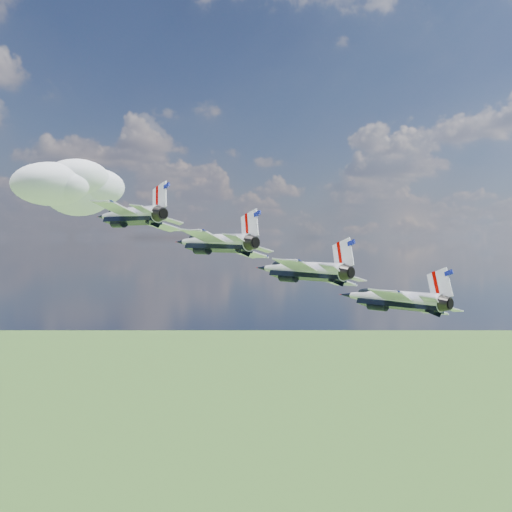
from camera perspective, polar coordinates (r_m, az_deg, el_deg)
cloud_far at (r=331.13m, az=-16.82°, el=6.17°), size 56.27×44.22×22.11m
jet_0 at (r=88.93m, az=-11.32°, el=3.56°), size 14.96×19.06×8.64m
jet_1 at (r=85.82m, az=-3.88°, el=1.23°), size 14.96×19.06×8.64m
jet_2 at (r=84.39m, az=3.95°, el=-1.25°), size 14.96×19.06×8.64m
jet_3 at (r=84.74m, az=11.89°, el=-3.74°), size 14.96×19.06×8.64m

